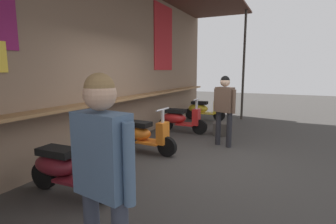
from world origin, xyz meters
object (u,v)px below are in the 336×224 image
at_px(scooter_yellow, 203,109).
at_px(scooter_maroon, 65,167).
at_px(scooter_orange, 143,134).
at_px(shopper_passing, 103,166).
at_px(scooter_red, 180,119).
at_px(merchandise_crate, 220,129).
at_px(shopper_browsing, 224,104).

bearing_deg(scooter_yellow, scooter_maroon, -93.86).
xyz_separation_m(scooter_orange, shopper_passing, (-3.20, -1.60, 0.66)).
bearing_deg(scooter_red, scooter_maroon, -91.81).
bearing_deg(merchandise_crate, scooter_maroon, 165.86).
xyz_separation_m(scooter_orange, merchandise_crate, (2.22, -1.09, -0.22)).
bearing_deg(shopper_passing, scooter_maroon, -116.33).
xyz_separation_m(scooter_red, scooter_yellow, (2.08, -0.00, 0.00)).
height_order(scooter_maroon, merchandise_crate, scooter_maroon).
relative_size(scooter_red, shopper_passing, 0.83).
relative_size(shopper_passing, merchandise_crate, 3.85).
height_order(scooter_yellow, shopper_passing, shopper_passing).
xyz_separation_m(scooter_red, shopper_passing, (-5.20, -1.60, 0.66)).
bearing_deg(merchandise_crate, scooter_yellow, 30.40).
bearing_deg(shopper_browsing, shopper_passing, -158.39).
relative_size(scooter_orange, shopper_browsing, 0.88).
bearing_deg(scooter_yellow, merchandise_crate, -63.46).
bearing_deg(scooter_red, scooter_yellow, 88.19).
height_order(scooter_orange, scooter_yellow, same).
bearing_deg(scooter_maroon, merchandise_crate, 73.96).
distance_m(scooter_red, shopper_browsing, 1.73).
distance_m(scooter_maroon, scooter_orange, 2.09).
height_order(scooter_orange, merchandise_crate, scooter_orange).
xyz_separation_m(shopper_passing, merchandise_crate, (5.42, 0.51, -0.89)).
distance_m(scooter_maroon, scooter_red, 4.08).
distance_m(scooter_yellow, shopper_browsing, 3.26).
bearing_deg(shopper_browsing, scooter_orange, 149.38).
bearing_deg(merchandise_crate, shopper_passing, -174.60).
height_order(scooter_red, merchandise_crate, scooter_red).
distance_m(scooter_orange, scooter_red, 1.99).
height_order(scooter_orange, shopper_browsing, shopper_browsing).
height_order(scooter_red, shopper_passing, shopper_passing).
relative_size(scooter_maroon, merchandise_crate, 3.18).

